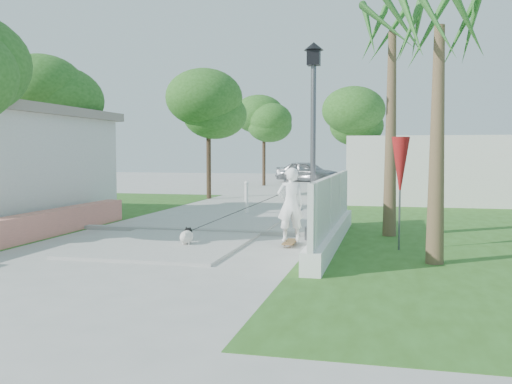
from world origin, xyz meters
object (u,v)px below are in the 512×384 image
(parked_car, at_px, (307,172))
(dog, at_px, (187,236))
(bollard, at_px, (246,197))
(skateboarder, at_px, (253,210))
(street_lamp, at_px, (313,133))
(patio_umbrella, at_px, (400,168))

(parked_car, bearing_deg, dog, -162.54)
(bollard, relative_size, skateboarder, 0.45)
(bollard, bearing_deg, street_lamp, -59.04)
(street_lamp, xyz_separation_m, bollard, (-2.70, 4.50, -1.84))
(dog, height_order, parked_car, parked_car)
(dog, bearing_deg, skateboarder, 8.78)
(street_lamp, height_order, dog, street_lamp)
(dog, distance_m, parked_car, 26.16)
(bollard, bearing_deg, skateboarder, -74.35)
(bollard, xyz_separation_m, patio_umbrella, (4.60, -5.50, 1.10))
(skateboarder, bearing_deg, parked_car, -106.61)
(patio_umbrella, xyz_separation_m, skateboarder, (-3.04, -0.06, -0.93))
(bollard, relative_size, patio_umbrella, 0.47)
(parked_car, bearing_deg, skateboarder, -159.56)
(skateboarder, relative_size, parked_car, 0.59)
(dog, bearing_deg, patio_umbrella, -3.94)
(patio_umbrella, distance_m, skateboarder, 3.18)
(street_lamp, bearing_deg, bollard, 120.96)
(street_lamp, height_order, skateboarder, street_lamp)
(skateboarder, distance_m, parked_car, 25.78)
(bollard, xyz_separation_m, dog, (0.24, -6.03, -0.36))
(street_lamp, xyz_separation_m, skateboarder, (-1.14, -1.06, -1.67))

